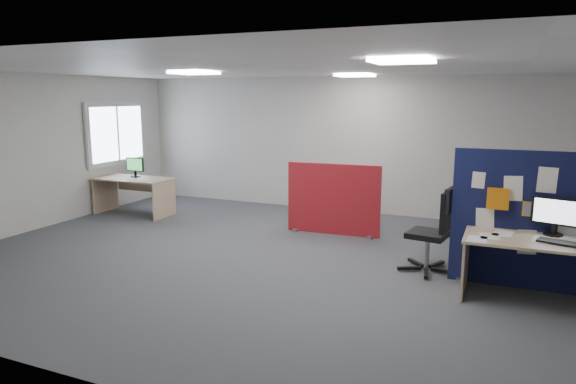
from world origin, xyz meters
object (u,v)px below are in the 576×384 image
(monitor_main, at_px, (555,215))
(monitor_second, at_px, (135,166))
(second_desk, at_px, (135,187))
(main_desk, at_px, (550,254))
(navy_divider, at_px, (540,222))
(red_divider, at_px, (333,200))
(office_chair, at_px, (437,225))

(monitor_main, distance_m, monitor_second, 7.50)
(monitor_main, height_order, monitor_second, monitor_main)
(second_desk, bearing_deg, main_desk, -13.25)
(navy_divider, relative_size, monitor_second, 4.85)
(red_divider, bearing_deg, monitor_main, -28.98)
(red_divider, xyz_separation_m, monitor_second, (-4.13, -0.02, 0.35))
(monitor_main, xyz_separation_m, red_divider, (-3.20, 1.59, -0.38))
(main_desk, height_order, second_desk, same)
(monitor_second, bearing_deg, navy_divider, -8.52)
(navy_divider, distance_m, red_divider, 3.40)
(red_divider, distance_m, second_desk, 4.09)
(navy_divider, xyz_separation_m, second_desk, (-7.14, 1.36, -0.30))
(navy_divider, relative_size, main_desk, 1.10)
(monitor_main, xyz_separation_m, office_chair, (-1.33, 0.28, -0.33))
(navy_divider, height_order, monitor_second, navy_divider)
(red_divider, relative_size, office_chair, 1.40)
(second_desk, relative_size, office_chair, 1.32)
(monitor_second, xyz_separation_m, office_chair, (6.00, -1.29, -0.29))
(monitor_main, bearing_deg, office_chair, -177.16)
(red_divider, relative_size, second_desk, 1.06)
(main_desk, bearing_deg, second_desk, 166.75)
(main_desk, height_order, monitor_second, monitor_second)
(main_desk, distance_m, second_desk, 7.46)
(navy_divider, relative_size, second_desk, 1.36)
(office_chair, bearing_deg, main_desk, -11.88)
(main_desk, xyz_separation_m, second_desk, (-7.26, 1.71, -0.02))
(second_desk, height_order, office_chair, office_chair)
(monitor_main, relative_size, second_desk, 0.33)
(monitor_second, bearing_deg, red_divider, 3.11)
(second_desk, bearing_deg, red_divider, 1.55)
(monitor_main, height_order, second_desk, monitor_main)
(monitor_main, height_order, office_chair, monitor_main)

